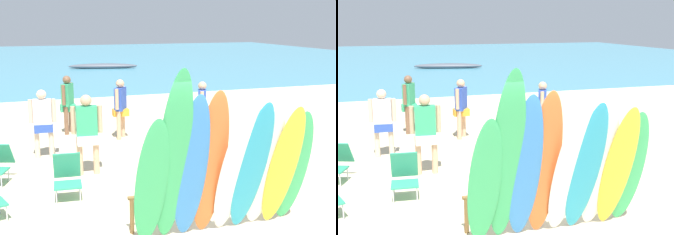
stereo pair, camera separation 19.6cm
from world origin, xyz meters
The scene contains 19 objects.
ground centered at (0.00, 14.00, 0.00)m, with size 60.00×60.00×0.00m, color beige.
ocean_water centered at (0.00, 32.55, 0.01)m, with size 60.00×40.00×0.02m, color teal.
surfboard_rack centered at (0.00, 0.00, 0.49)m, with size 2.82×0.07×0.62m.
surfboard_green_0 centered at (-1.21, -0.61, 1.01)m, with size 0.49×0.06×2.10m, color #38B266.
surfboard_green_1 centered at (-0.91, -0.67, 1.35)m, with size 0.48×0.06×2.81m, color #38B266.
surfboard_blue_2 centered at (-0.62, -0.62, 1.16)m, with size 0.48×0.07×2.42m, color #337AD1.
surfboard_orange_3 centered at (-0.32, -0.61, 1.18)m, with size 0.48×0.07×2.45m, color orange.
surfboard_white_4 centered at (0.06, -0.69, 1.13)m, with size 0.51×0.07×2.38m, color white.
surfboard_teal_5 centered at (0.31, -0.69, 1.09)m, with size 0.48×0.07×2.31m, color #289EC6.
surfboard_white_6 centered at (0.58, -0.62, 1.02)m, with size 0.48×0.06×2.15m, color white.
surfboard_yellow_7 centered at (0.86, -0.69, 1.05)m, with size 0.48×0.07×2.21m, color yellow.
surfboard_green_8 centered at (1.17, -0.51, 0.97)m, with size 0.54×0.06×2.00m, color #38B266.
beachgoer_strolling centered at (-2.38, 4.47, 0.96)m, with size 0.63×0.27×1.66m.
beachgoer_photographing centered at (-0.22, 5.66, 0.96)m, with size 0.43×0.54×1.66m.
beachgoer_midbeach centered at (-1.56, 2.95, 1.00)m, with size 0.66×0.28×1.74m.
beachgoer_near_rack centered at (1.80, 4.65, 0.95)m, with size 0.43×0.58×1.64m.
beachgoer_by_water centered at (-1.55, 6.71, 0.98)m, with size 0.44×0.57×1.69m.
beach_chair_blue centered at (-2.13, 1.82, 0.43)m, with size 0.56×0.69×0.83m.
distant_boat centered at (2.71, 23.84, 0.17)m, with size 4.68×1.72×0.37m.
Camera 1 is at (-2.89, -6.26, 3.27)m, focal length 47.71 mm.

